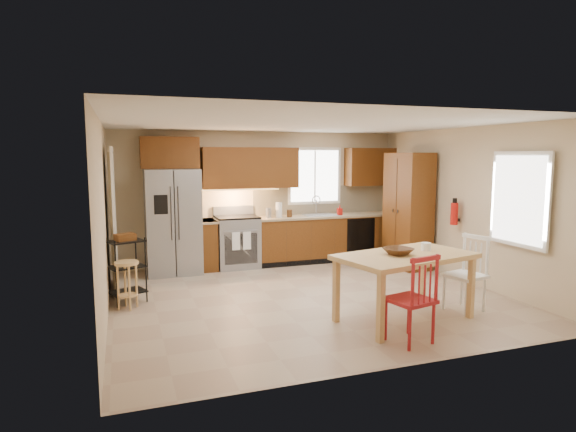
# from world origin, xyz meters

# --- Properties ---
(floor) EXTENTS (5.50, 5.50, 0.00)m
(floor) POSITION_xyz_m (0.00, 0.00, 0.00)
(floor) COLOR tan
(floor) RESTS_ON ground
(ceiling) EXTENTS (5.50, 5.00, 0.02)m
(ceiling) POSITION_xyz_m (0.00, 0.00, 2.50)
(ceiling) COLOR silver
(ceiling) RESTS_ON ground
(wall_back) EXTENTS (5.50, 0.02, 2.50)m
(wall_back) POSITION_xyz_m (0.00, 2.50, 1.25)
(wall_back) COLOR #CCB793
(wall_back) RESTS_ON ground
(wall_front) EXTENTS (5.50, 0.02, 2.50)m
(wall_front) POSITION_xyz_m (0.00, -2.50, 1.25)
(wall_front) COLOR #CCB793
(wall_front) RESTS_ON ground
(wall_left) EXTENTS (0.02, 5.00, 2.50)m
(wall_left) POSITION_xyz_m (-2.75, 0.00, 1.25)
(wall_left) COLOR #CCB793
(wall_left) RESTS_ON ground
(wall_right) EXTENTS (0.02, 5.00, 2.50)m
(wall_right) POSITION_xyz_m (2.75, 0.00, 1.25)
(wall_right) COLOR #CCB793
(wall_right) RESTS_ON ground
(refrigerator) EXTENTS (0.92, 0.75, 1.82)m
(refrigerator) POSITION_xyz_m (-1.70, 2.12, 0.91)
(refrigerator) COLOR gray
(refrigerator) RESTS_ON floor
(range_stove) EXTENTS (0.76, 0.63, 0.92)m
(range_stove) POSITION_xyz_m (-0.55, 2.19, 0.46)
(range_stove) COLOR gray
(range_stove) RESTS_ON floor
(base_cabinet_narrow) EXTENTS (0.30, 0.60, 0.90)m
(base_cabinet_narrow) POSITION_xyz_m (-1.10, 2.20, 0.45)
(base_cabinet_narrow) COLOR #643312
(base_cabinet_narrow) RESTS_ON floor
(base_cabinet_run) EXTENTS (2.92, 0.60, 0.90)m
(base_cabinet_run) POSITION_xyz_m (1.29, 2.20, 0.45)
(base_cabinet_run) COLOR #643312
(base_cabinet_run) RESTS_ON floor
(dishwasher) EXTENTS (0.60, 0.02, 0.78)m
(dishwasher) POSITION_xyz_m (1.85, 1.91, 0.45)
(dishwasher) COLOR black
(dishwasher) RESTS_ON floor
(backsplash) EXTENTS (2.92, 0.03, 0.55)m
(backsplash) POSITION_xyz_m (1.29, 2.48, 1.18)
(backsplash) COLOR beige
(backsplash) RESTS_ON wall_back
(upper_over_fridge) EXTENTS (1.00, 0.35, 0.55)m
(upper_over_fridge) POSITION_xyz_m (-1.70, 2.33, 2.10)
(upper_over_fridge) COLOR #582B0E
(upper_over_fridge) RESTS_ON wall_back
(upper_left_block) EXTENTS (1.80, 0.35, 0.75)m
(upper_left_block) POSITION_xyz_m (-0.25, 2.33, 1.83)
(upper_left_block) COLOR #582B0E
(upper_left_block) RESTS_ON wall_back
(upper_right_block) EXTENTS (1.00, 0.35, 0.75)m
(upper_right_block) POSITION_xyz_m (2.25, 2.33, 1.83)
(upper_right_block) COLOR #582B0E
(upper_right_block) RESTS_ON wall_back
(window_back) EXTENTS (1.12, 0.04, 1.12)m
(window_back) POSITION_xyz_m (1.10, 2.48, 1.65)
(window_back) COLOR white
(window_back) RESTS_ON wall_back
(sink) EXTENTS (0.62, 0.46, 0.16)m
(sink) POSITION_xyz_m (1.10, 2.20, 0.86)
(sink) COLOR gray
(sink) RESTS_ON base_cabinet_run
(undercab_glow) EXTENTS (1.60, 0.30, 0.01)m
(undercab_glow) POSITION_xyz_m (-0.55, 2.30, 1.43)
(undercab_glow) COLOR #FFBF66
(undercab_glow) RESTS_ON wall_back
(soap_bottle) EXTENTS (0.09, 0.09, 0.19)m
(soap_bottle) POSITION_xyz_m (1.48, 2.10, 1.00)
(soap_bottle) COLOR #B0120C
(soap_bottle) RESTS_ON base_cabinet_run
(paper_towel) EXTENTS (0.12, 0.12, 0.28)m
(paper_towel) POSITION_xyz_m (0.25, 2.15, 1.04)
(paper_towel) COLOR white
(paper_towel) RESTS_ON base_cabinet_run
(canister_steel) EXTENTS (0.11, 0.11, 0.18)m
(canister_steel) POSITION_xyz_m (0.05, 2.15, 0.99)
(canister_steel) COLOR gray
(canister_steel) RESTS_ON base_cabinet_run
(canister_wood) EXTENTS (0.10, 0.10, 0.14)m
(canister_wood) POSITION_xyz_m (0.45, 2.12, 0.97)
(canister_wood) COLOR #543316
(canister_wood) RESTS_ON base_cabinet_run
(pantry) EXTENTS (0.50, 0.95, 2.10)m
(pantry) POSITION_xyz_m (2.43, 1.20, 1.05)
(pantry) COLOR #643312
(pantry) RESTS_ON floor
(fire_extinguisher) EXTENTS (0.12, 0.12, 0.36)m
(fire_extinguisher) POSITION_xyz_m (2.63, 0.15, 1.10)
(fire_extinguisher) COLOR #B0120C
(fire_extinguisher) RESTS_ON wall_right
(window_right) EXTENTS (0.04, 1.02, 1.32)m
(window_right) POSITION_xyz_m (2.68, -1.15, 1.45)
(window_right) COLOR white
(window_right) RESTS_ON wall_right
(doorway) EXTENTS (0.04, 0.95, 2.10)m
(doorway) POSITION_xyz_m (-2.67, 1.30, 1.05)
(doorway) COLOR #8C7A59
(doorway) RESTS_ON wall_left
(dining_table) EXTENTS (1.86, 1.31, 0.83)m
(dining_table) POSITION_xyz_m (0.77, -1.31, 0.41)
(dining_table) COLOR tan
(dining_table) RESTS_ON floor
(chair_red) EXTENTS (0.56, 0.56, 0.99)m
(chair_red) POSITION_xyz_m (0.42, -1.96, 0.50)
(chair_red) COLOR maroon
(chair_red) RESTS_ON floor
(chair_white) EXTENTS (0.56, 0.56, 0.99)m
(chair_white) POSITION_xyz_m (1.72, -1.26, 0.50)
(chair_white) COLOR white
(chair_white) RESTS_ON floor
(table_bowl) EXTENTS (0.41, 0.41, 0.08)m
(table_bowl) POSITION_xyz_m (0.66, -1.31, 0.84)
(table_bowl) COLOR #543316
(table_bowl) RESTS_ON dining_table
(table_jar) EXTENTS (0.16, 0.16, 0.16)m
(table_jar) POSITION_xyz_m (1.14, -1.21, 0.87)
(table_jar) COLOR white
(table_jar) RESTS_ON dining_table
(bar_stool) EXTENTS (0.32, 0.32, 0.65)m
(bar_stool) POSITION_xyz_m (-2.50, 0.29, 0.32)
(bar_stool) COLOR tan
(bar_stool) RESTS_ON floor
(utility_cart) EXTENTS (0.56, 0.50, 0.92)m
(utility_cart) POSITION_xyz_m (-2.50, 0.58, 0.46)
(utility_cart) COLOR black
(utility_cart) RESTS_ON floor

